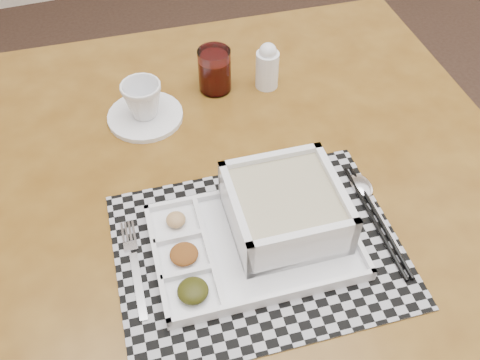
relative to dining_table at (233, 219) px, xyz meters
name	(u,v)px	position (x,y,z in m)	size (l,w,h in m)	color
dining_table	(233,219)	(0.00, 0.00, 0.00)	(1.15, 1.15, 0.81)	#583510
placemat	(258,249)	(0.00, -0.13, 0.08)	(0.45, 0.34, 0.00)	#9D9DA4
serving_tray	(275,219)	(0.03, -0.11, 0.12)	(0.33, 0.24, 0.09)	white
fork	(134,266)	(-0.20, -0.10, 0.09)	(0.03, 0.19, 0.00)	silver
spoon	(364,191)	(0.21, -0.08, 0.09)	(0.04, 0.18, 0.01)	silver
chopsticks	(376,220)	(0.20, -0.15, 0.09)	(0.03, 0.24, 0.01)	black
saucer	(145,116)	(-0.11, 0.24, 0.09)	(0.15, 0.15, 0.01)	white
cup	(143,100)	(-0.11, 0.24, 0.13)	(0.08, 0.08, 0.07)	white
juice_glass	(215,72)	(0.05, 0.28, 0.13)	(0.07, 0.07, 0.09)	white
creamer_bottle	(267,66)	(0.16, 0.26, 0.13)	(0.05, 0.05, 0.10)	white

